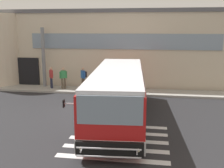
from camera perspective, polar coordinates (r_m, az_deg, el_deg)
ground_plane at (r=16.57m, az=-3.70°, el=-5.49°), size 80.00×90.00×0.02m
bay_paint_stripes at (r=12.35m, az=1.23°, el=-11.57°), size 4.40×3.96×0.01m
terminal_building at (r=27.43m, az=0.13°, el=8.08°), size 22.67×13.80×6.31m
boarding_curb at (r=21.10m, az=-0.87°, el=-1.46°), size 24.87×2.00×0.15m
entry_support_column at (r=22.76m, az=-14.05°, el=5.39°), size 0.28×0.28×4.73m
bus_main_foreground at (r=14.66m, az=1.28°, el=-2.31°), size 3.34×10.79×2.70m
passenger_near_column at (r=22.13m, az=-12.53°, el=1.54°), size 0.40×0.50×1.68m
passenger_by_doorway at (r=21.74m, az=-10.09°, el=1.46°), size 0.53×0.38×1.68m
passenger_at_curb_edge at (r=21.55m, az=-5.97°, el=1.58°), size 0.51×0.52×1.68m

